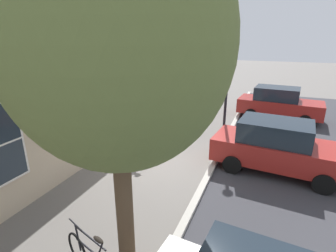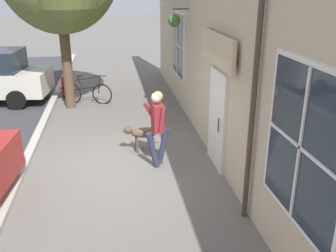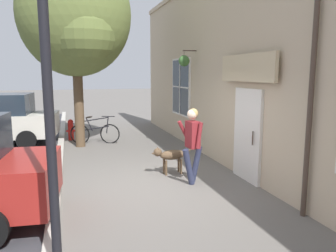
# 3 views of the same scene
# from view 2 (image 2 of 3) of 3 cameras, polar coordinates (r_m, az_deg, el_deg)

# --- Properties ---
(ground_plane) EXTENTS (90.00, 90.00, 0.00)m
(ground_plane) POSITION_cam_2_polar(r_m,az_deg,el_deg) (8.39, -7.79, -5.93)
(ground_plane) COLOR #66605B
(storefront_facade) EXTENTS (0.95, 18.00, 5.33)m
(storefront_facade) POSITION_cam_2_polar(r_m,az_deg,el_deg) (7.95, 8.76, 12.73)
(storefront_facade) COLOR #C6B293
(storefront_facade) RESTS_ON ground_plane
(pedestrian_walking) EXTENTS (0.57, 0.55, 1.68)m
(pedestrian_walking) POSITION_cam_2_polar(r_m,az_deg,el_deg) (7.94, -1.61, 0.62)
(pedestrian_walking) COLOR #282D47
(pedestrian_walking) RESTS_ON ground_plane
(dog_on_leash) EXTENTS (1.05, 0.30, 0.70)m
(dog_on_leash) POSITION_cam_2_polar(r_m,az_deg,el_deg) (8.83, -4.00, -1.07)
(dog_on_leash) COLOR brown
(dog_on_leash) RESTS_ON ground_plane
(leaning_bicycle) EXTENTS (1.68, 0.55, 1.00)m
(leaning_bicycle) POSITION_cam_2_polar(r_m,az_deg,el_deg) (12.79, -12.27, 5.03)
(leaning_bicycle) COLOR black
(leaning_bicycle) RESTS_ON ground_plane
(fire_hydrant) EXTENTS (0.34, 0.20, 0.77)m
(fire_hydrant) POSITION_cam_2_polar(r_m,az_deg,el_deg) (13.68, -15.50, 5.84)
(fire_hydrant) COLOR red
(fire_hydrant) RESTS_ON ground_plane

